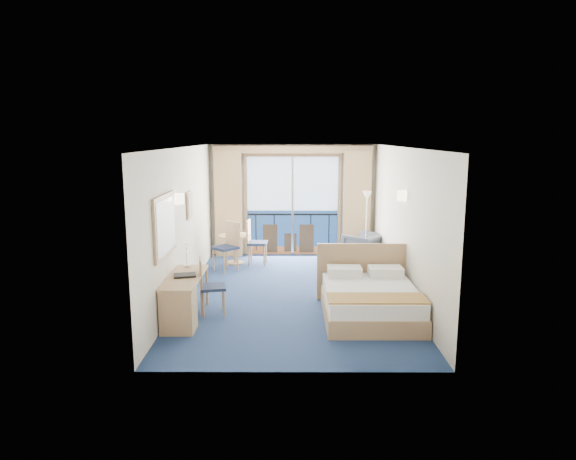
% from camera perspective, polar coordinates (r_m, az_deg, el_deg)
% --- Properties ---
extents(floor, '(6.50, 6.50, 0.00)m').
position_cam_1_polar(floor, '(9.66, 0.57, -7.04)').
color(floor, navy).
rests_on(floor, ground).
extents(room_walls, '(4.04, 6.54, 2.72)m').
position_cam_1_polar(room_walls, '(9.28, 0.59, 3.48)').
color(room_walls, beige).
rests_on(room_walls, ground).
extents(balcony_door, '(2.36, 0.03, 2.52)m').
position_cam_1_polar(balcony_door, '(12.56, 0.47, 2.39)').
color(balcony_door, navy).
rests_on(balcony_door, room_walls).
extents(curtain_left, '(0.65, 0.22, 2.55)m').
position_cam_1_polar(curtain_left, '(12.48, -6.64, 2.88)').
color(curtain_left, tan).
rests_on(curtain_left, room_walls).
extents(curtain_right, '(0.65, 0.22, 2.55)m').
position_cam_1_polar(curtain_right, '(12.50, 7.64, 2.87)').
color(curtain_right, tan).
rests_on(curtain_right, room_walls).
extents(pelmet, '(3.80, 0.25, 0.18)m').
position_cam_1_polar(pelmet, '(12.32, 0.51, 8.95)').
color(pelmet, '#A57959').
rests_on(pelmet, room_walls).
extents(mirror, '(0.05, 1.25, 0.95)m').
position_cam_1_polar(mirror, '(8.06, -13.50, 0.49)').
color(mirror, '#A57959').
rests_on(mirror, room_walls).
extents(wall_print, '(0.04, 0.42, 0.52)m').
position_cam_1_polar(wall_print, '(9.94, -10.88, 2.72)').
color(wall_print, '#A57959').
rests_on(wall_print, room_walls).
extents(sconce_left, '(0.18, 0.18, 0.18)m').
position_cam_1_polar(sconce_left, '(8.88, -12.03, 3.41)').
color(sconce_left, '#FFEBB2').
rests_on(sconce_left, room_walls).
extents(sconce_right, '(0.18, 0.18, 0.18)m').
position_cam_1_polar(sconce_right, '(9.34, 12.61, 3.72)').
color(sconce_right, '#FFEBB2').
rests_on(sconce_right, room_walls).
extents(bed, '(1.63, 1.93, 1.02)m').
position_cam_1_polar(bed, '(8.50, 9.06, -7.62)').
color(bed, '#A57959').
rests_on(bed, ground).
extents(nightstand, '(0.40, 0.38, 0.52)m').
position_cam_1_polar(nightstand, '(9.64, 11.28, -5.68)').
color(nightstand, tan).
rests_on(nightstand, ground).
extents(phone, '(0.18, 0.16, 0.07)m').
position_cam_1_polar(phone, '(9.57, 11.26, -3.97)').
color(phone, beige).
rests_on(phone, nightstand).
extents(armchair, '(1.10, 1.10, 0.72)m').
position_cam_1_polar(armchair, '(11.86, 8.51, -2.06)').
color(armchair, '#41464F').
rests_on(armchair, ground).
extents(floor_lamp, '(0.23, 0.23, 1.65)m').
position_cam_1_polar(floor_lamp, '(11.92, 8.74, 2.37)').
color(floor_lamp, silver).
rests_on(floor_lamp, ground).
extents(desk, '(0.52, 1.51, 0.71)m').
position_cam_1_polar(desk, '(8.03, -11.93, -8.02)').
color(desk, '#A57959').
rests_on(desk, ground).
extents(desk_chair, '(0.48, 0.47, 0.95)m').
position_cam_1_polar(desk_chair, '(8.53, -8.90, -5.81)').
color(desk_chair, '#1C2641').
rests_on(desk_chair, ground).
extents(folder, '(0.40, 0.33, 0.03)m').
position_cam_1_polar(folder, '(8.32, -11.41, -4.96)').
color(folder, black).
rests_on(folder, desk).
extents(desk_lamp, '(0.11, 0.11, 0.41)m').
position_cam_1_polar(desk_lamp, '(8.82, -11.23, -2.15)').
color(desk_lamp, silver).
rests_on(desk_lamp, desk).
extents(round_table, '(0.74, 0.74, 0.67)m').
position_cam_1_polar(round_table, '(11.82, -5.92, -1.32)').
color(round_table, '#A57959').
rests_on(round_table, ground).
extents(table_chair_a, '(0.47, 0.46, 1.01)m').
position_cam_1_polar(table_chair_a, '(11.75, -3.85, -1.04)').
color(table_chair_a, '#1C2641').
rests_on(table_chair_a, ground).
extents(table_chair_b, '(0.65, 0.65, 1.06)m').
position_cam_1_polar(table_chair_b, '(11.24, -6.62, -1.45)').
color(table_chair_b, '#1C2641').
rests_on(table_chair_b, ground).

